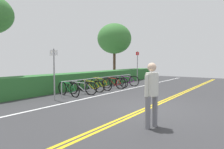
{
  "coord_description": "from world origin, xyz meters",
  "views": [
    {
      "loc": [
        -7.02,
        -3.22,
        1.74
      ],
      "look_at": [
        2.69,
        3.55,
        0.95
      ],
      "focal_mm": 33.3,
      "sensor_mm": 36.0,
      "label": 1
    }
  ],
  "objects_px": {
    "sign_post_near": "(54,69)",
    "bicycle_1": "(82,88)",
    "tree_mid": "(114,39)",
    "bicycle_5": "(118,82)",
    "bike_rack": "(103,80)",
    "bicycle_3": "(101,84)",
    "pedestrian": "(152,91)",
    "bicycle_2": "(91,86)",
    "bicycle_6": "(127,81)",
    "bicycle_0": "(69,89)",
    "sign_post_far": "(137,64)",
    "bicycle_4": "(114,83)"
  },
  "relations": [
    {
      "from": "sign_post_near",
      "to": "bicycle_6",
      "type": "bearing_deg",
      "value": 1.33
    },
    {
      "from": "pedestrian",
      "to": "bicycle_6",
      "type": "bearing_deg",
      "value": 34.73
    },
    {
      "from": "bicycle_1",
      "to": "bicycle_3",
      "type": "distance_m",
      "value": 1.84
    },
    {
      "from": "bicycle_1",
      "to": "tree_mid",
      "type": "bearing_deg",
      "value": 23.57
    },
    {
      "from": "tree_mid",
      "to": "bicycle_5",
      "type": "bearing_deg",
      "value": -143.37
    },
    {
      "from": "bicycle_4",
      "to": "pedestrian",
      "type": "bearing_deg",
      "value": -138.18
    },
    {
      "from": "tree_mid",
      "to": "pedestrian",
      "type": "bearing_deg",
      "value": -141.91
    },
    {
      "from": "bicycle_6",
      "to": "sign_post_near",
      "type": "xyz_separation_m",
      "value": [
        -6.43,
        -0.15,
        1.01
      ]
    },
    {
      "from": "bicycle_3",
      "to": "bicycle_4",
      "type": "distance_m",
      "value": 0.98
    },
    {
      "from": "bicycle_0",
      "to": "bicycle_6",
      "type": "height_order",
      "value": "bicycle_6"
    },
    {
      "from": "bike_rack",
      "to": "bicycle_3",
      "type": "xyz_separation_m",
      "value": [
        -0.03,
        0.14,
        -0.23
      ]
    },
    {
      "from": "bicycle_3",
      "to": "sign_post_near",
      "type": "height_order",
      "value": "sign_post_near"
    },
    {
      "from": "bicycle_0",
      "to": "bicycle_2",
      "type": "xyz_separation_m",
      "value": [
        1.71,
        -0.02,
        -0.03
      ]
    },
    {
      "from": "bicycle_3",
      "to": "tree_mid",
      "type": "distance_m",
      "value": 8.15
    },
    {
      "from": "bicycle_5",
      "to": "pedestrian",
      "type": "relative_size",
      "value": 1.02
    },
    {
      "from": "bicycle_2",
      "to": "bicycle_6",
      "type": "distance_m",
      "value": 3.56
    },
    {
      "from": "bicycle_5",
      "to": "sign_post_far",
      "type": "distance_m",
      "value": 2.87
    },
    {
      "from": "pedestrian",
      "to": "tree_mid",
      "type": "height_order",
      "value": "tree_mid"
    },
    {
      "from": "bike_rack",
      "to": "sign_post_far",
      "type": "height_order",
      "value": "sign_post_far"
    },
    {
      "from": "bicycle_6",
      "to": "pedestrian",
      "type": "relative_size",
      "value": 1.0
    },
    {
      "from": "bike_rack",
      "to": "bicycle_5",
      "type": "distance_m",
      "value": 1.76
    },
    {
      "from": "bicycle_3",
      "to": "tree_mid",
      "type": "bearing_deg",
      "value": 28.05
    },
    {
      "from": "sign_post_near",
      "to": "bicycle_2",
      "type": "bearing_deg",
      "value": 6.9
    },
    {
      "from": "bicycle_4",
      "to": "bicycle_0",
      "type": "bearing_deg",
      "value": 175.82
    },
    {
      "from": "bicycle_6",
      "to": "tree_mid",
      "type": "height_order",
      "value": "tree_mid"
    },
    {
      "from": "bike_rack",
      "to": "sign_post_near",
      "type": "distance_m",
      "value": 3.89
    },
    {
      "from": "bicycle_6",
      "to": "sign_post_near",
      "type": "distance_m",
      "value": 6.51
    },
    {
      "from": "bicycle_3",
      "to": "sign_post_far",
      "type": "xyz_separation_m",
      "value": [
        4.4,
        -0.1,
        1.11
      ]
    },
    {
      "from": "bicycle_6",
      "to": "bicycle_5",
      "type": "bearing_deg",
      "value": 169.37
    },
    {
      "from": "bicycle_0",
      "to": "bicycle_5",
      "type": "relative_size",
      "value": 1.02
    },
    {
      "from": "sign_post_far",
      "to": "bicycle_4",
      "type": "bearing_deg",
      "value": -177.16
    },
    {
      "from": "bike_rack",
      "to": "pedestrian",
      "type": "height_order",
      "value": "pedestrian"
    },
    {
      "from": "sign_post_far",
      "to": "tree_mid",
      "type": "height_order",
      "value": "tree_mid"
    },
    {
      "from": "bicycle_1",
      "to": "bicycle_3",
      "type": "xyz_separation_m",
      "value": [
        1.83,
        0.17,
        0.03
      ]
    },
    {
      "from": "bike_rack",
      "to": "bicycle_1",
      "type": "height_order",
      "value": "bike_rack"
    },
    {
      "from": "bike_rack",
      "to": "bicycle_0",
      "type": "bearing_deg",
      "value": 177.24
    },
    {
      "from": "sign_post_near",
      "to": "tree_mid",
      "type": "relative_size",
      "value": 0.43
    },
    {
      "from": "sign_post_near",
      "to": "bicycle_1",
      "type": "bearing_deg",
      "value": 6.08
    },
    {
      "from": "bicycle_0",
      "to": "bicycle_6",
      "type": "relative_size",
      "value": 1.04
    },
    {
      "from": "bike_rack",
      "to": "bicycle_4",
      "type": "xyz_separation_m",
      "value": [
        0.91,
        -0.13,
        -0.24
      ]
    },
    {
      "from": "pedestrian",
      "to": "tree_mid",
      "type": "distance_m",
      "value": 14.62
    },
    {
      "from": "bicycle_1",
      "to": "bicycle_5",
      "type": "bearing_deg",
      "value": 1.76
    },
    {
      "from": "bicycle_5",
      "to": "tree_mid",
      "type": "bearing_deg",
      "value": 36.63
    },
    {
      "from": "bicycle_2",
      "to": "bicycle_5",
      "type": "bearing_deg",
      "value": -0.67
    },
    {
      "from": "bicycle_2",
      "to": "sign_post_near",
      "type": "distance_m",
      "value": 3.08
    },
    {
      "from": "bicycle_4",
      "to": "sign_post_near",
      "type": "distance_m",
      "value": 4.82
    },
    {
      "from": "bicycle_1",
      "to": "sign_post_near",
      "type": "xyz_separation_m",
      "value": [
        -1.94,
        -0.21,
        1.03
      ]
    },
    {
      "from": "bicycle_5",
      "to": "sign_post_near",
      "type": "relative_size",
      "value": 0.76
    },
    {
      "from": "sign_post_near",
      "to": "sign_post_far",
      "type": "bearing_deg",
      "value": 1.94
    },
    {
      "from": "bicycle_4",
      "to": "bicycle_5",
      "type": "height_order",
      "value": "bicycle_4"
    }
  ]
}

